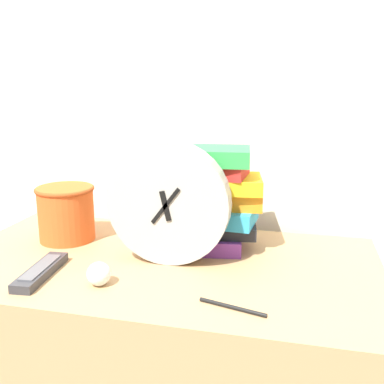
# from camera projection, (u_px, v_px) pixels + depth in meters

# --- Properties ---
(wall_back) EXTENTS (6.00, 0.04, 2.40)m
(wall_back) POSITION_uv_depth(u_px,v_px,m) (195.00, 81.00, 1.35)
(wall_back) COLOR silver
(wall_back) RESTS_ON ground_plane
(desk_clock) EXTENTS (0.30, 0.05, 0.30)m
(desk_clock) POSITION_uv_depth(u_px,v_px,m) (168.00, 203.00, 1.06)
(desk_clock) COLOR #B7B2A8
(desk_clock) RESTS_ON desk
(book_stack) EXTENTS (0.27, 0.19, 0.27)m
(book_stack) POSITION_uv_depth(u_px,v_px,m) (213.00, 198.00, 1.17)
(book_stack) COLOR #7A3899
(book_stack) RESTS_ON desk
(basket) EXTENTS (0.16, 0.16, 0.15)m
(basket) POSITION_uv_depth(u_px,v_px,m) (66.00, 211.00, 1.24)
(basket) COLOR #E05623
(basket) RESTS_ON desk
(tv_remote) EXTENTS (0.06, 0.20, 0.02)m
(tv_remote) POSITION_uv_depth(u_px,v_px,m) (41.00, 271.00, 1.02)
(tv_remote) COLOR #333338
(tv_remote) RESTS_ON desk
(crumpled_paper_ball) EXTENTS (0.05, 0.05, 0.05)m
(crumpled_paper_ball) POSITION_uv_depth(u_px,v_px,m) (99.00, 274.00, 0.97)
(crumpled_paper_ball) COLOR white
(crumpled_paper_ball) RESTS_ON desk
(pen) EXTENTS (0.14, 0.04, 0.01)m
(pen) POSITION_uv_depth(u_px,v_px,m) (232.00, 307.00, 0.87)
(pen) COLOR black
(pen) RESTS_ON desk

